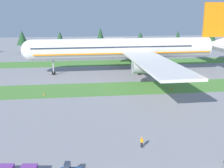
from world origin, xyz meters
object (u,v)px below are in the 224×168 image
Objects in this scene: taxiway_marker_0 at (171,89)px; taxiway_marker_1 at (44,94)px; airliner at (130,48)px; ground_crew_marshaller at (142,142)px.

taxiway_marker_0 is 1.01× the size of taxiway_marker_1.
airliner is 167.38× the size of taxiway_marker_0.
ground_crew_marshaller is 3.49× the size of taxiway_marker_1.
taxiway_marker_0 is at bearing -164.22° from airliner.
airliner reaches higher than taxiway_marker_1.
ground_crew_marshaller is 34.30m from taxiway_marker_1.
airliner is 169.56× the size of taxiway_marker_1.
ground_crew_marshaller is 33.89m from taxiway_marker_0.
taxiway_marker_0 is 32.49m from taxiway_marker_1.
taxiway_marker_0 is at bearing 122.67° from ground_crew_marshaller.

